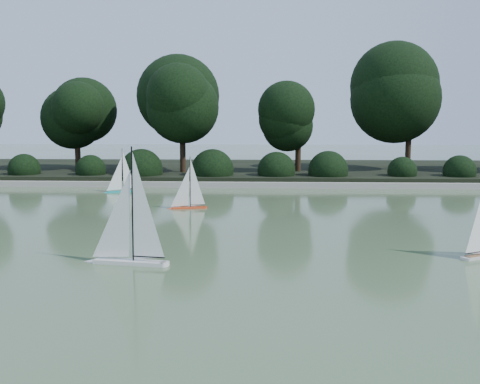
# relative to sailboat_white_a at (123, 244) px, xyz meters

# --- Properties ---
(ground) EXTENTS (80.00, 80.00, 0.00)m
(ground) POSITION_rel_sailboat_white_a_xyz_m (2.23, 0.00, -0.28)
(ground) COLOR #3E4F2F
(ground) RESTS_ON ground
(pond_coping) EXTENTS (40.00, 0.35, 0.18)m
(pond_coping) POSITION_rel_sailboat_white_a_xyz_m (2.23, 9.00, -0.19)
(pond_coping) COLOR gray
(pond_coping) RESTS_ON ground
(far_bank) EXTENTS (40.00, 8.00, 0.30)m
(far_bank) POSITION_rel_sailboat_white_a_xyz_m (2.23, 13.00, -0.13)
(far_bank) COLOR black
(far_bank) RESTS_ON ground
(tree_line) EXTENTS (26.31, 3.93, 4.39)m
(tree_line) POSITION_rel_sailboat_white_a_xyz_m (3.46, 11.44, 2.36)
(tree_line) COLOR black
(tree_line) RESTS_ON ground
(shrub_hedge) EXTENTS (29.10, 1.10, 1.10)m
(shrub_hedge) POSITION_rel_sailboat_white_a_xyz_m (2.23, 9.90, 0.17)
(shrub_hedge) COLOR black
(shrub_hedge) RESTS_ON ground
(sailboat_white_a) EXTENTS (1.32, 0.40, 1.80)m
(sailboat_white_a) POSITION_rel_sailboat_white_a_xyz_m (0.00, 0.00, 0.00)
(sailboat_white_a) COLOR silver
(sailboat_white_a) RESTS_ON ground
(sailboat_orange) EXTENTS (0.96, 0.34, 1.31)m
(sailboat_orange) POSITION_rel_sailboat_white_a_xyz_m (0.19, 4.92, -0.08)
(sailboat_orange) COLOR red
(sailboat_orange) RESTS_ON ground
(sailboat_teal) EXTENTS (0.95, 0.51, 1.35)m
(sailboat_teal) POSITION_rel_sailboat_white_a_xyz_m (-2.16, 7.76, -0.07)
(sailboat_teal) COLOR teal
(sailboat_teal) RESTS_ON ground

